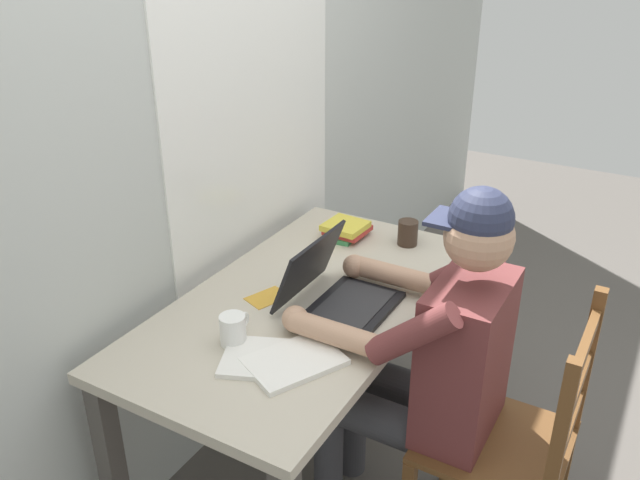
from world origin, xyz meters
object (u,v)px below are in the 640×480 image
(book_stack_main, at_px, (345,229))
(landscape_photo_print, at_px, (267,297))
(desk, at_px, (307,324))
(coffee_mug_white, at_px, (234,329))
(laptop, at_px, (335,291))
(wooden_chair, at_px, (514,445))
(coffee_mug_dark, at_px, (408,232))
(computer_mouse, at_px, (376,269))
(seated_person, at_px, (430,355))

(book_stack_main, distance_m, landscape_photo_print, 0.53)
(desk, xyz_separation_m, coffee_mug_white, (-0.33, 0.05, 0.15))
(coffee_mug_white, bearing_deg, landscape_photo_print, 12.95)
(landscape_photo_print, bearing_deg, laptop, -51.38)
(wooden_chair, xyz_separation_m, laptop, (0.01, 0.61, 0.35))
(laptop, height_order, landscape_photo_print, laptop)
(coffee_mug_dark, relative_size, landscape_photo_print, 0.87)
(coffee_mug_white, distance_m, landscape_photo_print, 0.27)
(wooden_chair, xyz_separation_m, coffee_mug_dark, (0.53, 0.59, 0.34))
(desk, distance_m, wooden_chair, 0.74)
(desk, relative_size, computer_mouse, 13.37)
(desk, distance_m, book_stack_main, 0.50)
(laptop, bearing_deg, book_stack_main, 24.16)
(seated_person, bearing_deg, book_stack_main, 48.81)
(seated_person, xyz_separation_m, coffee_mug_dark, (0.53, 0.31, 0.12))
(coffee_mug_white, bearing_deg, computer_mouse, -16.53)
(laptop, height_order, computer_mouse, laptop)
(desk, bearing_deg, laptop, -87.74)
(laptop, distance_m, landscape_photo_print, 0.23)
(seated_person, bearing_deg, coffee_mug_dark, 29.71)
(seated_person, xyz_separation_m, computer_mouse, (0.27, 0.31, 0.09))
(coffee_mug_dark, distance_m, book_stack_main, 0.24)
(desk, relative_size, landscape_photo_print, 10.28)
(wooden_chair, distance_m, coffee_mug_dark, 0.86)
(coffee_mug_white, distance_m, coffee_mug_dark, 0.87)
(computer_mouse, bearing_deg, landscape_photo_print, 144.45)
(landscape_photo_print, bearing_deg, computer_mouse, -15.24)
(seated_person, distance_m, coffee_mug_dark, 0.63)
(computer_mouse, xyz_separation_m, coffee_mug_white, (-0.59, 0.17, 0.03))
(desk, xyz_separation_m, computer_mouse, (0.26, -0.12, 0.12))
(computer_mouse, xyz_separation_m, coffee_mug_dark, (0.27, -0.00, 0.03))
(wooden_chair, relative_size, laptop, 2.80)
(computer_mouse, bearing_deg, wooden_chair, -114.24)
(seated_person, xyz_separation_m, book_stack_main, (0.47, 0.54, 0.10))
(computer_mouse, height_order, coffee_mug_dark, coffee_mug_dark)
(laptop, bearing_deg, seated_person, -91.55)
(laptop, bearing_deg, computer_mouse, -4.75)
(desk, distance_m, coffee_mug_white, 0.36)
(computer_mouse, xyz_separation_m, landscape_photo_print, (-0.33, 0.23, -0.02))
(computer_mouse, bearing_deg, coffee_mug_dark, -0.98)
(coffee_mug_dark, bearing_deg, computer_mouse, 179.02)
(coffee_mug_dark, distance_m, landscape_photo_print, 0.64)
(laptop, relative_size, coffee_mug_dark, 2.91)
(book_stack_main, bearing_deg, landscape_photo_print, 179.48)
(desk, height_order, seated_person, seated_person)
(coffee_mug_white, bearing_deg, desk, -8.87)
(desk, xyz_separation_m, book_stack_main, (0.47, 0.11, 0.14))
(book_stack_main, bearing_deg, laptop, -155.84)
(seated_person, height_order, coffee_mug_white, seated_person)
(desk, relative_size, coffee_mug_white, 11.71)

